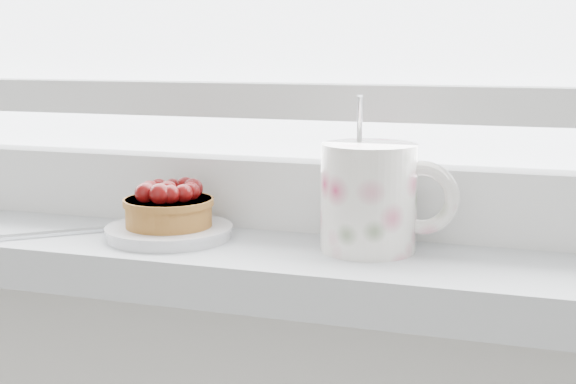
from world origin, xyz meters
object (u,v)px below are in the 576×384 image
at_px(saucer, 169,232).
at_px(raspberry_tart, 169,205).
at_px(floral_mug, 372,195).
at_px(fork, 90,230).

bearing_deg(saucer, raspberry_tart, -11.27).
relative_size(floral_mug, fork, 0.81).
bearing_deg(fork, saucer, 1.89).
bearing_deg(floral_mug, raspberry_tart, -175.64).
relative_size(raspberry_tart, floral_mug, 0.62).
relative_size(saucer, raspberry_tart, 1.41).
bearing_deg(saucer, floral_mug, 4.34).
height_order(floral_mug, fork, floral_mug).
height_order(raspberry_tart, floral_mug, floral_mug).
xyz_separation_m(floral_mug, fork, (-0.28, -0.02, -0.05)).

